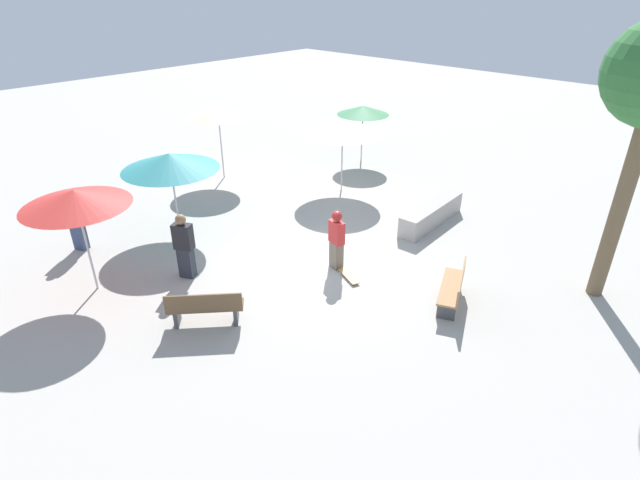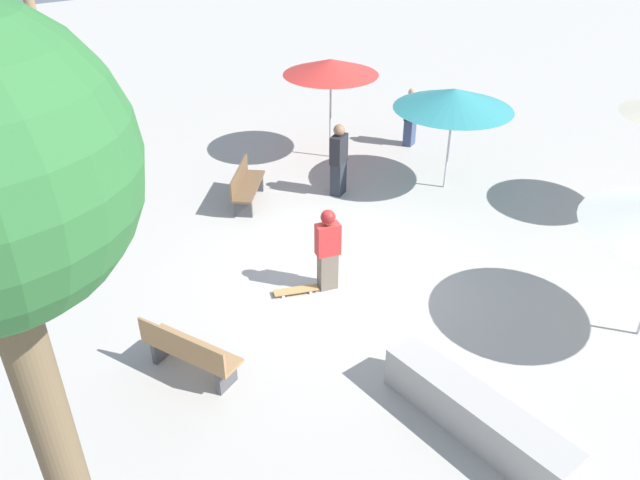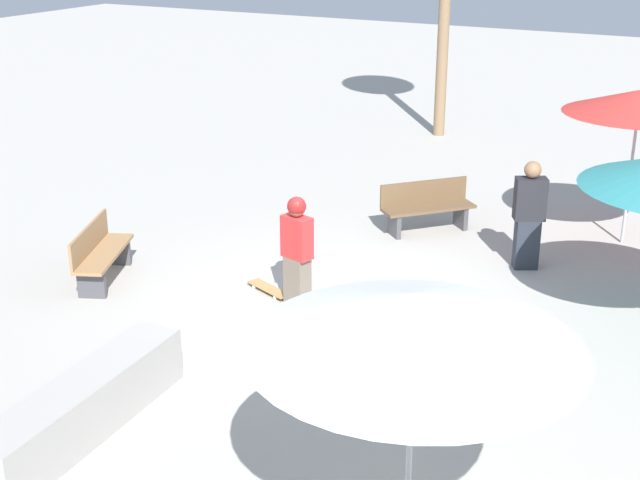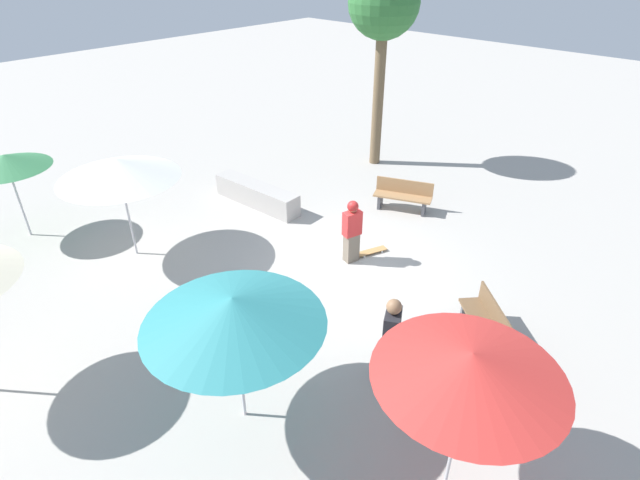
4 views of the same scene
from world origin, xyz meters
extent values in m
plane|color=#ADA8A0|center=(0.00, 0.00, 0.00)|extent=(60.00, 60.00, 0.00)
cube|color=#726656|center=(0.50, 0.12, 0.36)|extent=(0.38, 0.31, 0.71)
cube|color=red|center=(0.50, 0.12, 1.01)|extent=(0.46, 0.33, 0.59)
sphere|color=#8C6647|center=(0.50, 0.12, 1.42)|extent=(0.23, 0.23, 0.23)
sphere|color=maroon|center=(0.50, 0.12, 1.45)|extent=(0.26, 0.26, 0.26)
cube|color=#B7844C|center=(1.07, -0.06, 0.06)|extent=(0.82, 0.48, 0.02)
cylinder|color=silver|center=(1.33, -0.07, 0.03)|extent=(0.06, 0.05, 0.05)
cylinder|color=silver|center=(1.27, -0.23, 0.03)|extent=(0.06, 0.05, 0.05)
cylinder|color=silver|center=(0.87, 0.11, 0.03)|extent=(0.06, 0.05, 0.05)
cylinder|color=silver|center=(0.81, -0.05, 0.03)|extent=(0.06, 0.05, 0.05)
cube|color=#A8A39E|center=(0.89, 3.96, 0.31)|extent=(0.73, 2.88, 0.63)
cube|color=#47474C|center=(3.68, 0.13, 0.20)|extent=(0.40, 0.23, 0.40)
cube|color=#47474C|center=(3.18, 1.27, 0.20)|extent=(0.40, 0.23, 0.40)
cube|color=#9E754C|center=(3.43, 0.70, 0.42)|extent=(1.04, 1.64, 0.05)
cube|color=#9E754C|center=(3.62, 0.78, 0.65)|extent=(0.67, 1.48, 0.40)
cube|color=#47474C|center=(-0.41, -3.98, 0.20)|extent=(0.35, 0.33, 0.40)
cube|color=#47474C|center=(0.42, -3.05, 0.20)|extent=(0.35, 0.33, 0.40)
cube|color=brown|center=(0.00, -3.51, 0.42)|extent=(1.40, 1.48, 0.05)
cube|color=brown|center=(0.15, -3.65, 0.65)|extent=(1.10, 1.21, 0.40)
cylinder|color=#B7B7BC|center=(-3.02, -4.54, 1.20)|extent=(0.05, 0.05, 2.41)
cone|color=red|center=(-3.02, -4.54, 2.35)|extent=(2.35, 2.35, 0.37)
cylinder|color=#B7B7BC|center=(-4.14, -1.52, 1.11)|extent=(0.05, 0.05, 2.22)
cone|color=teal|center=(-4.14, -1.52, 2.15)|extent=(2.65, 2.65, 0.45)
cylinder|color=#896B4C|center=(2.30, -10.03, 3.03)|extent=(0.27, 0.27, 6.06)
cylinder|color=brown|center=(5.72, 3.42, 2.34)|extent=(0.35, 0.35, 4.68)
cube|color=#282D38|center=(-1.91, -2.72, 0.39)|extent=(0.44, 0.39, 0.78)
cube|color=#232328|center=(-1.91, -2.72, 1.11)|extent=(0.53, 0.44, 0.65)
sphere|color=#8C6647|center=(-1.91, -2.72, 1.56)|extent=(0.26, 0.26, 0.26)
cube|color=#38476B|center=(-5.23, -3.92, 0.36)|extent=(0.40, 0.35, 0.73)
cube|color=#232328|center=(-5.23, -3.92, 1.03)|extent=(0.49, 0.39, 0.60)
sphere|color=tan|center=(-5.23, -3.92, 1.45)|extent=(0.24, 0.24, 0.24)
camera|label=1|loc=(7.72, -8.17, 6.65)|focal=28.00mm
camera|label=2|loc=(6.01, 7.50, 6.62)|focal=35.00mm
camera|label=3|loc=(-5.10, 9.92, 5.22)|focal=50.00mm
camera|label=4|loc=(-7.30, -6.11, 6.63)|focal=28.00mm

